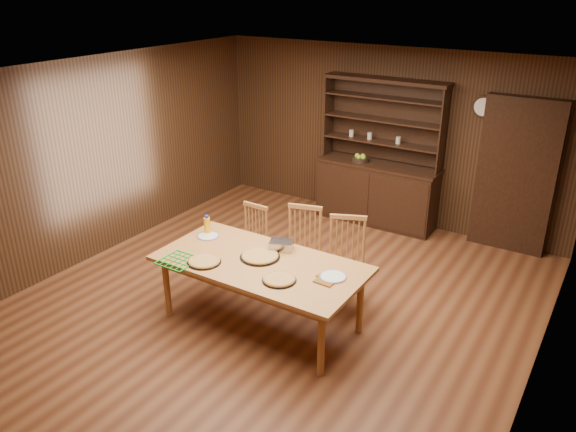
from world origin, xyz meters
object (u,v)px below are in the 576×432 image
Objects in this scene: china_hutch at (377,185)px; dining_table at (260,267)px; chair_center at (303,247)px; chair_right at (346,259)px; juice_bottle at (207,225)px; chair_left at (252,239)px.

dining_table is (0.09, -3.21, 0.09)m from china_hutch.
chair_right reaches higher than chair_center.
chair_center is at bearing 33.79° from juice_bottle.
chair_center is (-0.00, 0.87, -0.13)m from dining_table.
juice_bottle is (-0.20, -0.59, 0.36)m from chair_left.
chair_center is 1.14m from juice_bottle.
chair_right is (0.57, 0.86, -0.12)m from dining_table.
chair_left is at bearing 130.47° from dining_table.
juice_bottle is (-1.49, -0.61, 0.29)m from chair_right.
china_hutch is 2.34m from chair_center.
chair_left is at bearing 157.90° from chair_right.
chair_center is 4.69× the size of juice_bottle.
juice_bottle is (-0.92, -0.61, 0.30)m from chair_center.
chair_left is 0.72m from chair_center.
chair_left is at bearing 71.09° from juice_bottle.
dining_table is 2.09× the size of chair_center.
dining_table is 1.13m from chair_left.
chair_center is at bearing 90.15° from dining_table.
chair_right is at bearing 22.14° from juice_bottle.
dining_table is 0.88m from chair_center.
chair_center is (0.09, -2.34, -0.04)m from china_hutch.
china_hutch reaches higher than chair_right.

